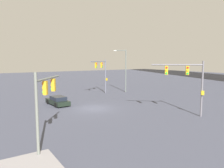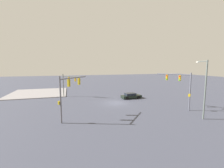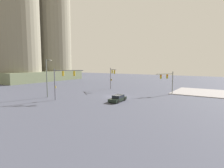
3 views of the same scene
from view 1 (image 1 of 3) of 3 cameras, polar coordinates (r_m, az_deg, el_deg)
ground_plane at (r=26.85m, az=-4.93°, el=-6.52°), size 170.88×170.88×0.00m
traffic_signal_near_corner at (r=23.94m, az=19.88°, el=1.48°), size 3.93×4.14×5.93m
traffic_signal_opposite_side at (r=15.00m, az=-17.65°, el=-2.99°), size 3.80×2.84×5.30m
traffic_signal_cross_street at (r=37.34m, az=-2.66°, el=3.73°), size 3.22×4.97×6.09m
streetlamp_curved_arm at (r=39.70m, az=3.34°, el=4.42°), size 0.84×2.50×7.93m
sedan_car_approaching at (r=29.50m, az=-14.33°, el=-4.39°), size 4.48×2.06×1.21m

